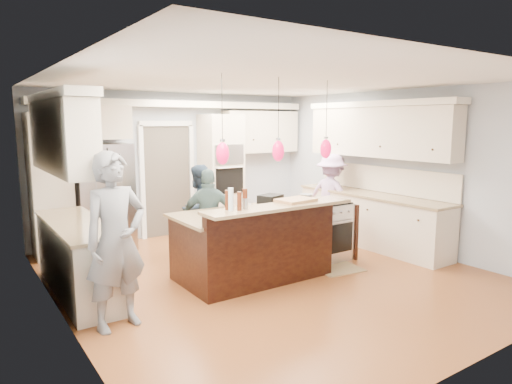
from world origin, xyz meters
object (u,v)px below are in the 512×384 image
kitchen_island (253,243)px  island_range (324,231)px  person_bar_end (116,241)px  person_far_left (199,209)px  refrigerator (103,197)px

kitchen_island → island_range: bearing=3.1°
person_bar_end → person_far_left: 2.87m
kitchen_island → person_bar_end: 2.17m
refrigerator → island_range: bearing=-42.6°
kitchen_island → person_far_left: bearing=91.9°
kitchen_island → island_range: (1.41, 0.08, -0.03)m
person_far_left → person_bar_end: bearing=22.7°
island_range → person_far_left: 2.08m
refrigerator → kitchen_island: refrigerator is taller
kitchen_island → island_range: size_ratio=2.28×
person_bar_end → kitchen_island: bearing=3.2°
person_bar_end → person_far_left: person_bar_end is taller
kitchen_island → refrigerator: bearing=116.9°
island_range → person_far_left: (-1.46, 1.45, 0.28)m
refrigerator → kitchen_island: size_ratio=0.86×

